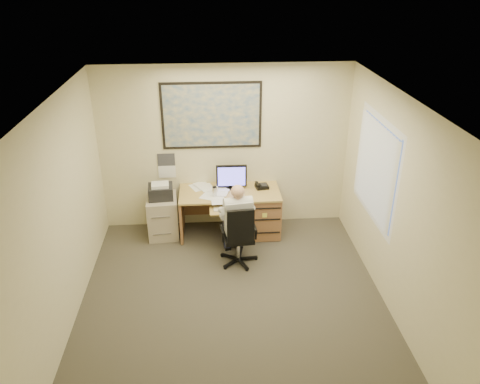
{
  "coord_description": "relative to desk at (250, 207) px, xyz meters",
  "views": [
    {
      "loc": [
        -0.26,
        -4.81,
        4.03
      ],
      "look_at": [
        0.18,
        1.3,
        1.02
      ],
      "focal_mm": 35.0,
      "sensor_mm": 36.0,
      "label": 1
    }
  ],
  "objects": [
    {
      "name": "world_map",
      "position": [
        -0.58,
        0.33,
        1.46
      ],
      "size": [
        1.56,
        0.03,
        1.06
      ],
      "primitive_type": "cube",
      "color": "#1E4C93",
      "rests_on": "room_shell"
    },
    {
      "name": "desk",
      "position": [
        0.0,
        0.0,
        0.0
      ],
      "size": [
        1.6,
        0.97,
        1.14
      ],
      "color": "tan",
      "rests_on": "ground"
    },
    {
      "name": "window_blinds",
      "position": [
        1.58,
        -1.1,
        1.11
      ],
      "size": [
        0.06,
        1.4,
        1.3
      ],
      "primitive_type": null,
      "color": "white",
      "rests_on": "room_shell"
    },
    {
      "name": "office_chair",
      "position": [
        -0.26,
        -0.92,
        -0.16
      ],
      "size": [
        0.64,
        0.64,
        0.98
      ],
      "rotation": [
        0.0,
        0.0,
        0.1
      ],
      "color": "black",
      "rests_on": "ground"
    },
    {
      "name": "person",
      "position": [
        -0.25,
        -0.84,
        0.18
      ],
      "size": [
        0.62,
        0.81,
        1.25
      ],
      "primitive_type": null,
      "rotation": [
        0.0,
        0.0,
        0.14
      ],
      "color": "silver",
      "rests_on": "office_chair"
    },
    {
      "name": "wall_calendar",
      "position": [
        -1.33,
        0.34,
        0.64
      ],
      "size": [
        0.28,
        0.01,
        0.42
      ],
      "primitive_type": "cube",
      "color": "white",
      "rests_on": "room_shell"
    },
    {
      "name": "filing_cabinet",
      "position": [
        -1.43,
        0.01,
        -0.05
      ],
      "size": [
        0.52,
        0.61,
        0.93
      ],
      "rotation": [
        0.0,
        0.0,
        0.08
      ],
      "color": "#B5A791",
      "rests_on": "ground"
    },
    {
      "name": "room_shell",
      "position": [
        -0.39,
        -1.9,
        0.91
      ],
      "size": [
        4.0,
        4.5,
        2.7
      ],
      "color": "#3D392F",
      "rests_on": "ground"
    }
  ]
}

